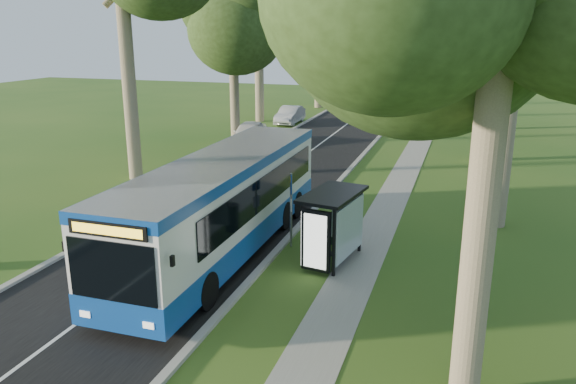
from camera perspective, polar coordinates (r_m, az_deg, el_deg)
name	(u,v)px	position (r m, az deg, el deg)	size (l,w,h in m)	color
ground	(272,258)	(19.65, -1.66, -6.72)	(120.00, 120.00, 0.00)	#295219
road	(273,179)	(29.69, -1.58, 1.31)	(7.00, 100.00, 0.02)	black
kerb_east	(337,184)	(28.73, 5.01, 0.85)	(0.25, 100.00, 0.12)	#9E9B93
kerb_west	(212,173)	(30.98, -7.70, 1.90)	(0.25, 100.00, 0.12)	#9E9B93
centre_line	(273,179)	(29.68, -1.59, 1.33)	(0.12, 100.00, 0.01)	white
footpath	(396,190)	(28.26, 10.94, 0.24)	(1.50, 100.00, 0.02)	gray
bus	(223,205)	(19.61, -6.61, -1.33)	(2.75, 12.98, 3.44)	white
bus_stop_sign	(291,202)	(20.10, 0.31, -1.00)	(0.17, 0.38, 2.76)	gray
bus_shelter	(334,217)	(18.53, 4.66, -2.56)	(1.98, 3.04, 2.43)	black
litter_bin	(334,229)	(20.91, 4.68, -3.72)	(0.61, 0.61, 1.07)	black
car_white	(249,133)	(38.57, -3.97, 5.97)	(1.88, 4.68, 1.59)	white
car_silver	(290,115)	(47.26, 0.20, 7.82)	(1.53, 4.39, 1.45)	#AFB1B7
tree_west_c	(232,0)	(38.18, -5.71, 18.80)	(5.20, 5.20, 12.67)	#7A6B56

